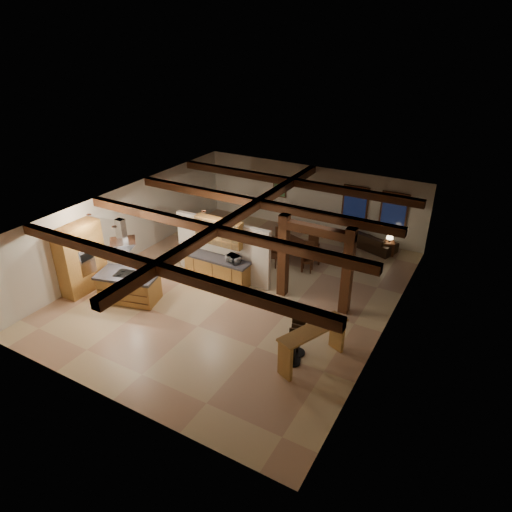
{
  "coord_description": "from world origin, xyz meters",
  "views": [
    {
      "loc": [
        7.19,
        -11.53,
        8.27
      ],
      "look_at": [
        0.36,
        0.5,
        1.18
      ],
      "focal_mm": 32.0,
      "sensor_mm": 36.0,
      "label": 1
    }
  ],
  "objects_px": {
    "dining_table": "(294,253)",
    "sofa": "(369,240)",
    "bar_counter": "(313,340)",
    "kitchen_island": "(129,287)"
  },
  "relations": [
    {
      "from": "dining_table",
      "to": "sofa",
      "type": "relative_size",
      "value": 0.87
    },
    {
      "from": "dining_table",
      "to": "bar_counter",
      "type": "distance_m",
      "value": 5.98
    },
    {
      "from": "sofa",
      "to": "bar_counter",
      "type": "xyz_separation_m",
      "value": [
        0.8,
        -7.79,
        0.42
      ]
    },
    {
      "from": "dining_table",
      "to": "bar_counter",
      "type": "xyz_separation_m",
      "value": [
        2.99,
        -5.17,
        0.41
      ]
    },
    {
      "from": "sofa",
      "to": "kitchen_island",
      "type": "bearing_deg",
      "value": 72.84
    },
    {
      "from": "bar_counter",
      "to": "dining_table",
      "type": "bearing_deg",
      "value": 120.04
    },
    {
      "from": "kitchen_island",
      "to": "bar_counter",
      "type": "height_order",
      "value": "bar_counter"
    },
    {
      "from": "sofa",
      "to": "bar_counter",
      "type": "bearing_deg",
      "value": 114.78
    },
    {
      "from": "sofa",
      "to": "bar_counter",
      "type": "relative_size",
      "value": 1.04
    },
    {
      "from": "bar_counter",
      "to": "sofa",
      "type": "bearing_deg",
      "value": 95.86
    }
  ]
}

